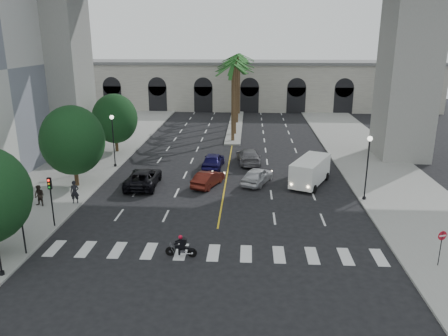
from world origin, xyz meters
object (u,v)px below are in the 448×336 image
(lamp_post_left_far, at_px, (113,136))
(car_b, at_px, (208,179))
(pedestrian_b, at_px, (39,196))
(pedestrian_a, at_px, (75,192))
(do_not_enter_sign, at_px, (441,241))
(traffic_signal_far, at_px, (51,194))
(motorcycle_rider, at_px, (182,247))
(car_e, at_px, (213,161))
(cargo_van, at_px, (310,171))
(car_d, at_px, (248,156))
(car_a, at_px, (257,176))
(lamp_post_right, at_px, (368,163))
(car_c, at_px, (143,178))
(traffic_signal_near, at_px, (21,217))

(lamp_post_left_far, bearing_deg, car_b, -27.32)
(lamp_post_left_far, height_order, pedestrian_b, lamp_post_left_far)
(pedestrian_a, bearing_deg, do_not_enter_sign, -29.10)
(traffic_signal_far, distance_m, motorcycle_rider, 10.27)
(car_e, bearing_deg, cargo_van, 156.93)
(pedestrian_a, bearing_deg, car_d, 32.64)
(car_a, bearing_deg, pedestrian_a, 44.78)
(lamp_post_left_far, bearing_deg, lamp_post_right, -19.33)
(do_not_enter_sign, bearing_deg, car_b, 118.21)
(lamp_post_right, xyz_separation_m, pedestrian_b, (-25.39, -2.91, -2.24))
(traffic_signal_far, distance_m, car_c, 10.05)
(car_d, distance_m, cargo_van, 8.64)
(lamp_post_left_far, distance_m, motorcycle_rider, 20.59)
(pedestrian_a, bearing_deg, car_c, 37.10)
(car_b, bearing_deg, motorcycle_rider, 108.84)
(lamp_post_left_far, distance_m, pedestrian_a, 10.40)
(motorcycle_rider, distance_m, cargo_van, 16.70)
(lamp_post_left_far, bearing_deg, pedestrian_b, -103.37)
(car_d, bearing_deg, pedestrian_a, 35.69)
(lamp_post_right, height_order, car_c, lamp_post_right)
(car_a, bearing_deg, pedestrian_b, 43.91)
(traffic_signal_near, bearing_deg, do_not_enter_sign, -0.02)
(lamp_post_right, distance_m, pedestrian_b, 25.66)
(lamp_post_right, bearing_deg, car_d, 132.07)
(car_a, distance_m, do_not_enter_sign, 17.60)
(traffic_signal_far, distance_m, car_a, 17.61)
(pedestrian_b, distance_m, do_not_enter_sign, 28.05)
(car_a, height_order, pedestrian_a, pedestrian_a)
(car_d, relative_size, pedestrian_b, 3.16)
(lamp_post_left_far, xyz_separation_m, car_d, (13.41, 2.40, -2.46))
(car_e, bearing_deg, lamp_post_left_far, 6.84)
(lamp_post_right, xyz_separation_m, motorcycle_rider, (-13.25, -10.06, -2.59))
(car_c, bearing_deg, traffic_signal_near, 70.87)
(car_c, relative_size, do_not_enter_sign, 2.47)
(lamp_post_left_far, distance_m, pedestrian_b, 11.44)
(traffic_signal_near, height_order, pedestrian_a, traffic_signal_near)
(motorcycle_rider, bearing_deg, car_b, 93.02)
(lamp_post_left_far, relative_size, traffic_signal_near, 1.47)
(pedestrian_b, bearing_deg, do_not_enter_sign, -2.07)
(car_a, distance_m, car_b, 4.45)
(car_d, height_order, do_not_enter_sign, do_not_enter_sign)
(car_c, xyz_separation_m, pedestrian_b, (-6.79, -5.42, 0.20))
(lamp_post_left_far, relative_size, lamp_post_right, 1.00)
(car_c, bearing_deg, car_b, -177.84)
(motorcycle_rider, bearing_deg, traffic_signal_far, 163.95)
(pedestrian_b, bearing_deg, car_c, 52.24)
(car_e, bearing_deg, pedestrian_a, 51.02)
(lamp_post_left_far, height_order, traffic_signal_near, lamp_post_left_far)
(traffic_signal_far, bearing_deg, car_d, 51.78)
(car_a, xyz_separation_m, cargo_van, (4.66, -0.08, 0.58))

